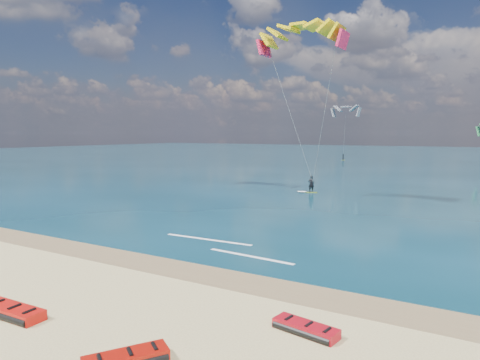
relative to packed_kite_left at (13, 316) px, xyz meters
name	(u,v)px	position (x,y,z in m)	size (l,w,h in m)	color
ground	(356,184)	(0.28, 44.03, 0.00)	(320.00, 320.00, 0.00)	tan
wet_sand_strip	(155,264)	(0.28, 7.03, 0.00)	(320.00, 2.40, 0.01)	brown
sea	(422,158)	(0.28, 108.03, 0.02)	(320.00, 200.00, 0.04)	#0A2C37
packed_kite_left	(13,316)	(0.00, 0.00, 0.00)	(2.80, 1.15, 0.42)	red
packed_kite_mid	(306,333)	(9.26, 3.87, 0.00)	(2.31, 1.00, 0.37)	#B00C17
kitesurfer_main	(307,105)	(-1.26, 30.91, 9.00)	(8.15, 7.76, 17.35)	#ABD619
shoreline_foam	(226,247)	(1.72, 11.30, 0.04)	(9.21, 2.32, 0.01)	white
distant_kites	(455,139)	(8.86, 82.21, 5.24)	(47.52, 19.68, 12.02)	#338D4C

